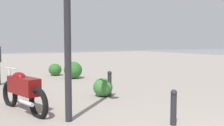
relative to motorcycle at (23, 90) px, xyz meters
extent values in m
cylinder|color=#232328|center=(-1.28, -0.68, 1.59)|extent=(0.14, 0.14, 4.18)
torus|color=black|center=(-0.69, -0.20, -0.20)|extent=(0.73, 0.31, 0.72)
torus|color=black|center=(0.70, 0.20, -0.20)|extent=(0.73, 0.31, 0.72)
cube|color=maroon|center=(-0.04, -0.01, 0.12)|extent=(1.15, 0.61, 0.40)
ellipsoid|color=maroon|center=(0.18, 0.05, 0.30)|extent=(0.50, 0.39, 0.24)
cylinder|color=silver|center=(0.65, 0.18, 0.12)|extent=(0.19, 0.11, 0.66)
cylinder|color=silver|center=(0.59, 0.16, 0.48)|extent=(0.59, 0.20, 0.04)
cylinder|color=silver|center=(-0.47, 0.01, -0.20)|extent=(0.55, 0.24, 0.09)
cylinder|color=#232328|center=(-2.54, -2.40, -0.20)|extent=(0.12, 0.12, 0.61)
sphere|color=#232328|center=(-2.54, -2.40, 0.15)|extent=(0.13, 0.13, 0.13)
cylinder|color=#232328|center=(0.31, -2.54, -0.16)|extent=(0.12, 0.12, 0.69)
sphere|color=#232328|center=(0.31, -2.54, 0.22)|extent=(0.13, 0.13, 0.13)
ellipsoid|color=#387533|center=(0.49, -2.41, -0.23)|extent=(0.65, 0.58, 0.55)
ellipsoid|color=#2D6628|center=(5.90, -2.57, -0.21)|extent=(0.69, 0.62, 0.59)
ellipsoid|color=#2D6628|center=(4.51, -2.99, -0.12)|extent=(0.91, 0.81, 0.77)
camera|label=1|loc=(-6.09, 1.05, 1.13)|focal=39.65mm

